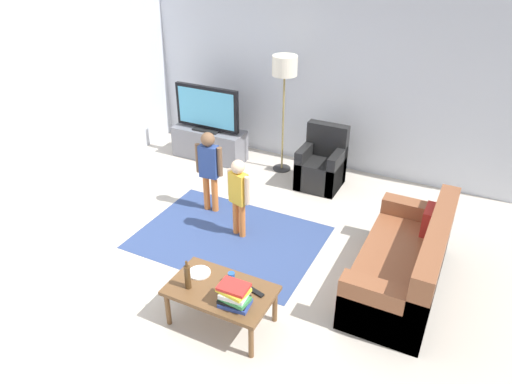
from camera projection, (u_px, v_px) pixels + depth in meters
The scene contains 17 objects.
ground at pixel (232, 264), 5.43m from camera, with size 7.80×7.80×0.00m, color beige.
wall_back at pixel (329, 80), 7.08m from camera, with size 6.00×0.12×2.70m, color silver.
wall_left at pixel (21, 111), 5.93m from camera, with size 0.12×6.00×2.70m, color silver.
area_rug at pixel (229, 237), 5.89m from camera, with size 2.20×1.60×0.01m, color #33477A.
tv_stand at pixel (210, 144), 7.76m from camera, with size 1.20×0.44×0.50m.
tv at pixel (207, 109), 7.44m from camera, with size 1.10×0.28×0.71m.
couch at pixel (408, 266), 4.95m from camera, with size 0.80×1.80×0.86m.
armchair at pixel (322, 166), 6.93m from camera, with size 0.60×0.60×0.90m.
floor_lamp at pixel (285, 72), 6.75m from camera, with size 0.36×0.36×1.78m.
child_near_tv at pixel (209, 165), 6.12m from camera, with size 0.38×0.18×1.13m.
child_center at pixel (238, 191), 5.64m from camera, with size 0.33×0.18×1.03m.
coffee_table at pixel (221, 293), 4.47m from camera, with size 1.00×0.60×0.42m.
book_stack at pixel (234, 295), 4.22m from camera, with size 0.31×0.23×0.21m.
bottle at pixel (188, 277), 4.40m from camera, with size 0.06×0.06×0.31m.
tv_remote at pixel (256, 292), 4.40m from camera, with size 0.17×0.05×0.02m, color black.
soda_can at pixel (231, 278), 4.49m from camera, with size 0.07×0.07×0.12m, color #2659B2.
plate at pixel (199, 273), 4.64m from camera, with size 0.22×0.22×0.02m.
Camera 1 is at (2.19, -3.71, 3.42)m, focal length 33.32 mm.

